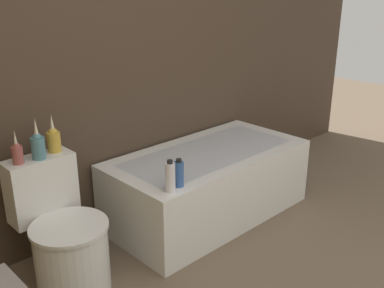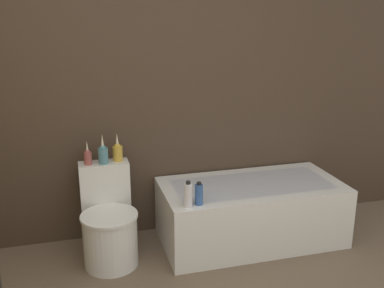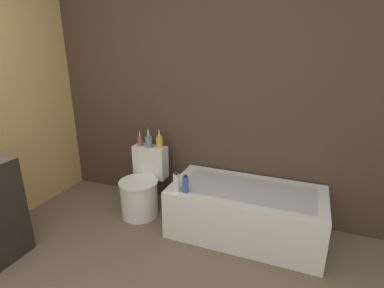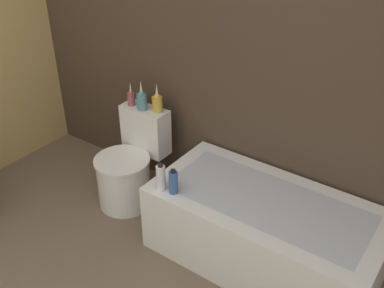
# 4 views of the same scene
# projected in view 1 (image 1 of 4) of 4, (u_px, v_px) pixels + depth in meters

# --- Properties ---
(wall_back_tiled) EXTENTS (6.40, 0.06, 2.60)m
(wall_back_tiled) POSITION_uv_depth(u_px,v_px,m) (58.00, 39.00, 2.59)
(wall_back_tiled) COLOR #423326
(wall_back_tiled) RESTS_ON ground_plane
(bathtub) EXTENTS (1.45, 0.72, 0.49)m
(bathtub) POSITION_uv_depth(u_px,v_px,m) (208.00, 183.00, 3.23)
(bathtub) COLOR white
(bathtub) RESTS_ON ground
(toilet) EXTENTS (0.42, 0.57, 0.71)m
(toilet) POSITION_uv_depth(u_px,v_px,m) (64.00, 239.00, 2.46)
(toilet) COLOR white
(toilet) RESTS_ON ground
(vase_gold) EXTENTS (0.06, 0.06, 0.19)m
(vase_gold) POSITION_uv_depth(u_px,v_px,m) (17.00, 152.00, 2.35)
(vase_gold) COLOR #994C47
(vase_gold) RESTS_ON toilet
(vase_silver) EXTENTS (0.08, 0.08, 0.23)m
(vase_silver) POSITION_uv_depth(u_px,v_px,m) (38.00, 145.00, 2.41)
(vase_silver) COLOR teal
(vase_silver) RESTS_ON toilet
(vase_bronze) EXTENTS (0.08, 0.08, 0.22)m
(vase_bronze) POSITION_uv_depth(u_px,v_px,m) (54.00, 139.00, 2.52)
(vase_bronze) COLOR gold
(vase_bronze) RESTS_ON toilet
(shampoo_bottle_tall) EXTENTS (0.06, 0.06, 0.19)m
(shampoo_bottle_tall) POSITION_uv_depth(u_px,v_px,m) (170.00, 177.00, 2.53)
(shampoo_bottle_tall) COLOR silver
(shampoo_bottle_tall) RESTS_ON bathtub
(shampoo_bottle_short) EXTENTS (0.06, 0.06, 0.17)m
(shampoo_bottle_short) POSITION_uv_depth(u_px,v_px,m) (179.00, 174.00, 2.60)
(shampoo_bottle_short) COLOR #335999
(shampoo_bottle_short) RESTS_ON bathtub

